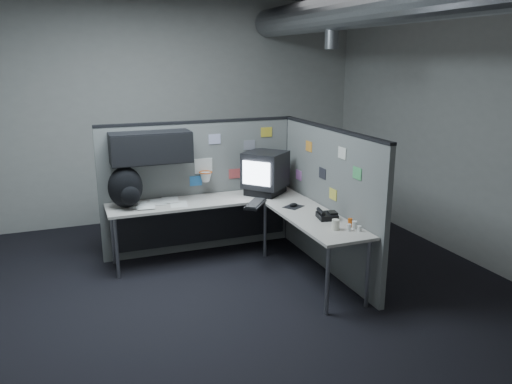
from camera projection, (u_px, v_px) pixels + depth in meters
name	position (u px, v px, depth m)	size (l,w,h in m)	color
room	(295.00, 85.00, 4.88)	(5.62, 5.62, 3.22)	black
partition_back	(188.00, 174.00, 5.99)	(2.44, 0.42, 1.63)	slate
partition_right	(328.00, 199.00, 5.60)	(0.07, 2.23, 1.63)	slate
desk	(234.00, 214.00, 5.75)	(2.31, 2.11, 0.73)	beige
monitor	(265.00, 172.00, 6.09)	(0.64, 0.64, 0.52)	black
keyboard	(255.00, 204.00, 5.66)	(0.38, 0.44, 0.04)	black
mouse	(293.00, 206.00, 5.61)	(0.26, 0.25, 0.04)	black
phone	(327.00, 215.00, 5.19)	(0.23, 0.24, 0.10)	black
bottles	(353.00, 225.00, 4.87)	(0.14, 0.20, 0.09)	silver
cup	(336.00, 225.00, 4.85)	(0.08, 0.08, 0.10)	beige
papers	(154.00, 203.00, 5.73)	(0.75, 0.54, 0.02)	white
backpack	(126.00, 188.00, 5.52)	(0.42, 0.39, 0.47)	black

